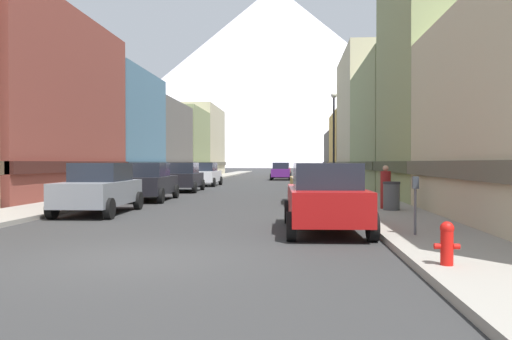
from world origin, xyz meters
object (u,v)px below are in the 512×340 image
(car_left_0, at_px, (100,188))
(parking_meter_near, at_px, (415,197))
(car_left_1, at_px, (149,182))
(potted_plant_0, at_px, (103,185))
(car_driving_0, at_px, (281,171))
(car_left_3, at_px, (205,174))
(potted_plant_1, at_px, (107,183))
(streetlamp_right, at_px, (334,126))
(trash_bin_right, at_px, (391,196))
(pedestrian_0, at_px, (386,189))
(car_driving_1, at_px, (283,170))
(car_left_2, at_px, (184,177))
(car_right_1, at_px, (313,183))
(car_right_0, at_px, (325,197))
(fire_hydrant_near, at_px, (447,242))

(car_left_0, height_order, parking_meter_near, car_left_0)
(car_left_1, height_order, potted_plant_0, car_left_1)
(potted_plant_0, bearing_deg, car_driving_0, 71.53)
(car_left_3, distance_m, potted_plant_1, 12.07)
(streetlamp_right, bearing_deg, car_left_1, -141.32)
(trash_bin_right, bearing_deg, pedestrian_0, 99.88)
(car_left_0, bearing_deg, car_driving_0, 81.02)
(car_left_0, bearing_deg, car_driving_1, 82.62)
(car_left_2, distance_m, potted_plant_1, 5.31)
(car_right_1, xyz_separation_m, potted_plant_0, (-10.80, 3.62, -0.26))
(car_left_3, relative_size, potted_plant_1, 4.62)
(car_left_3, bearing_deg, parking_meter_near, -69.87)
(car_left_1, height_order, car_driving_1, same)
(trash_bin_right, distance_m, streetlamp_right, 13.18)
(car_right_0, distance_m, parking_meter_near, 2.42)
(car_left_2, distance_m, potted_plant_0, 5.79)
(car_left_1, xyz_separation_m, fire_hydrant_near, (9.25, -14.74, -0.37))
(fire_hydrant_near, relative_size, potted_plant_1, 0.74)
(trash_bin_right, bearing_deg, car_right_1, 120.88)
(fire_hydrant_near, bearing_deg, car_left_1, 122.11)
(car_left_1, bearing_deg, trash_bin_right, -27.97)
(car_left_1, xyz_separation_m, car_right_0, (7.60, -9.91, 0.00))
(car_left_0, distance_m, car_driving_1, 42.05)
(car_left_0, relative_size, car_driving_1, 1.01)
(car_right_1, height_order, trash_bin_right, car_right_1)
(potted_plant_1, bearing_deg, fire_hydrant_near, -55.05)
(pedestrian_0, bearing_deg, car_driving_1, 96.54)
(car_left_0, xyz_separation_m, car_left_3, (0.00, 20.66, 0.00))
(car_left_1, height_order, potted_plant_1, car_left_1)
(car_driving_0, bearing_deg, car_right_0, -86.70)
(car_left_1, height_order, car_left_3, same)
(car_right_0, bearing_deg, car_right_1, 90.00)
(car_left_2, relative_size, potted_plant_1, 4.68)
(car_driving_0, relative_size, pedestrian_0, 2.84)
(potted_plant_1, xyz_separation_m, streetlamp_right, (12.35, 4.24, 3.31))
(car_right_0, bearing_deg, car_left_2, 113.81)
(car_left_2, relative_size, car_driving_1, 1.02)
(parking_meter_near, relative_size, potted_plant_1, 1.39)
(car_left_0, bearing_deg, car_right_1, 32.32)
(car_left_1, distance_m, car_driving_1, 36.17)
(parking_meter_near, bearing_deg, potted_plant_0, 132.65)
(fire_hydrant_near, height_order, trash_bin_right, trash_bin_right)
(car_left_3, distance_m, potted_plant_0, 12.64)
(car_left_1, height_order, car_driving_0, same)
(car_left_2, distance_m, car_driving_1, 28.96)
(car_left_2, relative_size, car_driving_0, 1.02)
(car_left_3, xyz_separation_m, car_driving_0, (5.40, 13.52, 0.00))
(car_right_0, bearing_deg, car_driving_0, 93.30)
(car_right_1, relative_size, potted_plant_1, 4.69)
(car_left_2, bearing_deg, fire_hydrant_near, -67.24)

